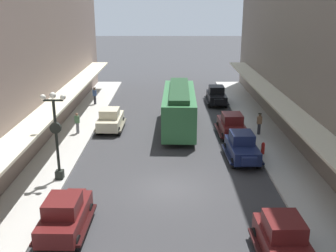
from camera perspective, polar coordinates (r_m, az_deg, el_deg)
The scene contains 15 objects.
ground_plane at distance 22.75m, azimuth 0.04°, elevation -8.90°, with size 200.00×200.00×0.00m, color #38383A.
sidewalk_left at distance 23.90m, azimuth -18.45°, elevation -8.32°, with size 3.00×60.00×0.15m, color #B7B5AD.
sidewalk_right at distance 23.95m, azimuth 18.50°, elevation -8.27°, with size 3.00×60.00×0.15m, color #B7B5AD.
parked_car_0 at distance 31.32m, azimuth 8.86°, elevation 0.25°, with size 2.22×4.29×1.84m.
parked_car_1 at distance 26.73m, azimuth 10.34°, elevation -2.87°, with size 2.23×4.29×1.84m.
parked_car_2 at distance 17.24m, azimuth 16.08°, elevation -15.42°, with size 2.20×4.28×1.84m.
parked_car_3 at distance 18.97m, azimuth -14.61°, elevation -12.04°, with size 2.21×4.28×1.84m.
parked_car_4 at distance 32.67m, azimuth -8.36°, elevation 1.00°, with size 2.21×4.29×1.84m.
parked_car_5 at distance 40.77m, azimuth 6.75°, elevation 4.38°, with size 2.14×4.26×1.84m.
streetcar at distance 32.31m, azimuth 1.42°, elevation 2.77°, with size 2.76×9.66×3.46m.
lamp_post_with_clock at distance 23.44m, azimuth -15.81°, elevation -0.90°, with size 1.42×0.44×5.16m.
fire_hydrant at distance 27.84m, azimuth 13.21°, elevation -3.06°, with size 0.24×0.24×0.82m.
pedestrian_0 at distance 31.67m, azimuth 12.71°, elevation 0.36°, with size 0.36×0.28×1.67m.
pedestrian_1 at distance 31.89m, azimuth -12.94°, elevation 0.41°, with size 0.36×0.24×1.64m.
pedestrian_2 at distance 40.65m, azimuth -10.55°, elevation 4.26°, with size 0.36×0.28×1.67m.
Camera 1 is at (-0.08, -20.38, 10.12)m, focal length 42.83 mm.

